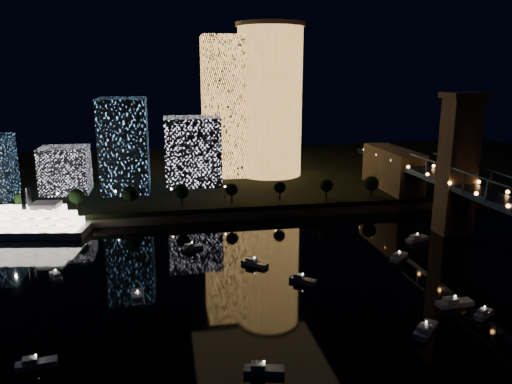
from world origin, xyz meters
TOP-DOWN VIEW (x-y plane):
  - ground at (0.00, 0.00)m, footprint 520.00×520.00m
  - far_bank at (0.00, 160.00)m, footprint 420.00×160.00m
  - seawall at (0.00, 82.00)m, footprint 420.00×6.00m
  - tower_cylindrical at (16.92, 141.18)m, footprint 34.00×34.00m
  - tower_rectangular at (-5.60, 143.88)m, footprint 21.61×21.61m
  - midrise_blocks at (-57.54, 120.19)m, footprint 107.42×33.93m
  - riverboat at (-93.78, 76.37)m, footprint 59.11×20.79m
  - motorboats at (-4.09, 13.00)m, footprint 123.52×76.05m
  - esplanade_trees at (-28.73, 88.00)m, footprint 166.04×6.30m
  - street_lamps at (-34.00, 94.00)m, footprint 132.70×0.70m

SIDE VIEW (x-z plane):
  - ground at x=0.00m, z-range 0.00..0.00m
  - motorboats at x=-4.09m, z-range -0.58..2.20m
  - seawall at x=0.00m, z-range 0.00..3.00m
  - far_bank at x=0.00m, z-range 0.00..5.00m
  - riverboat at x=-93.78m, z-range -4.26..13.22m
  - street_lamps at x=-34.00m, z-range 6.20..11.85m
  - esplanade_trees at x=-28.73m, z-range 6.14..14.79m
  - midrise_blocks at x=-57.54m, z-range 0.96..41.60m
  - tower_rectangular at x=-5.60m, z-range 5.00..73.76m
  - tower_cylindrical at x=16.92m, z-range 5.13..79.89m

